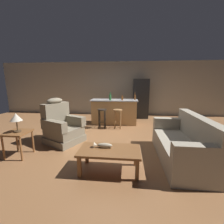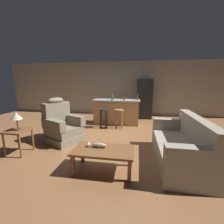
{
  "view_description": "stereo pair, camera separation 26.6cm",
  "coord_description": "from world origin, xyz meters",
  "px_view_note": "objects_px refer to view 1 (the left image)",
  "views": [
    {
      "loc": [
        0.51,
        -4.41,
        1.61
      ],
      "look_at": [
        0.06,
        -0.1,
        0.75
      ],
      "focal_mm": 24.0,
      "sensor_mm": 36.0,
      "label": 1
    },
    {
      "loc": [
        0.77,
        -4.37,
        1.61
      ],
      "look_at": [
        0.06,
        -0.1,
        0.75
      ],
      "focal_mm": 24.0,
      "sensor_mm": 36.0,
      "label": 2
    }
  ],
  "objects_px": {
    "table_lamp": "(16,118)",
    "refrigerator": "(140,98)",
    "end_table": "(18,136)",
    "bottle_short_amber": "(135,97)",
    "coffee_table": "(109,152)",
    "kitchen_island": "(114,112)",
    "bar_stool_right": "(118,115)",
    "couch": "(184,144)",
    "bottle_tall_green": "(110,97)",
    "recliner_near_lamp": "(62,127)",
    "fish_figurine": "(103,145)",
    "bar_stool_left": "(102,115)",
    "bottle_wine_dark": "(122,98)"
  },
  "relations": [
    {
      "from": "refrigerator",
      "to": "couch",
      "type": "bearing_deg",
      "value": -81.29
    },
    {
      "from": "table_lamp",
      "to": "bar_stool_left",
      "type": "distance_m",
      "value": 2.73
    },
    {
      "from": "fish_figurine",
      "to": "bar_stool_left",
      "type": "height_order",
      "value": "bar_stool_left"
    },
    {
      "from": "bottle_short_amber",
      "to": "table_lamp",
      "type": "bearing_deg",
      "value": -131.75
    },
    {
      "from": "kitchen_island",
      "to": "coffee_table",
      "type": "bearing_deg",
      "value": -86.49
    },
    {
      "from": "end_table",
      "to": "bar_stool_right",
      "type": "relative_size",
      "value": 0.82
    },
    {
      "from": "recliner_near_lamp",
      "to": "refrigerator",
      "type": "relative_size",
      "value": 0.68
    },
    {
      "from": "fish_figurine",
      "to": "recliner_near_lamp",
      "type": "height_order",
      "value": "recliner_near_lamp"
    },
    {
      "from": "recliner_near_lamp",
      "to": "bar_stool_right",
      "type": "relative_size",
      "value": 1.76
    },
    {
      "from": "refrigerator",
      "to": "kitchen_island",
      "type": "bearing_deg",
      "value": -132.47
    },
    {
      "from": "table_lamp",
      "to": "bar_stool_left",
      "type": "height_order",
      "value": "table_lamp"
    },
    {
      "from": "kitchen_island",
      "to": "refrigerator",
      "type": "height_order",
      "value": "refrigerator"
    },
    {
      "from": "bar_stool_right",
      "to": "bottle_tall_green",
      "type": "relative_size",
      "value": 2.18
    },
    {
      "from": "bar_stool_right",
      "to": "refrigerator",
      "type": "xyz_separation_m",
      "value": [
        0.92,
        1.83,
        0.41
      ]
    },
    {
      "from": "coffee_table",
      "to": "end_table",
      "type": "distance_m",
      "value": 2.09
    },
    {
      "from": "recliner_near_lamp",
      "to": "kitchen_island",
      "type": "bearing_deg",
      "value": 83.77
    },
    {
      "from": "bar_stool_right",
      "to": "fish_figurine",
      "type": "bearing_deg",
      "value": -92.29
    },
    {
      "from": "table_lamp",
      "to": "refrigerator",
      "type": "distance_m",
      "value": 5.04
    },
    {
      "from": "bottle_wine_dark",
      "to": "end_table",
      "type": "bearing_deg",
      "value": -128.65
    },
    {
      "from": "table_lamp",
      "to": "refrigerator",
      "type": "height_order",
      "value": "refrigerator"
    },
    {
      "from": "recliner_near_lamp",
      "to": "bar_stool_left",
      "type": "height_order",
      "value": "recliner_near_lamp"
    },
    {
      "from": "coffee_table",
      "to": "bottle_tall_green",
      "type": "height_order",
      "value": "bottle_tall_green"
    },
    {
      "from": "end_table",
      "to": "bottle_short_amber",
      "type": "height_order",
      "value": "bottle_short_amber"
    },
    {
      "from": "couch",
      "to": "recliner_near_lamp",
      "type": "xyz_separation_m",
      "value": [
        -2.95,
        0.69,
        0.08
      ]
    },
    {
      "from": "fish_figurine",
      "to": "recliner_near_lamp",
      "type": "bearing_deg",
      "value": 138.22
    },
    {
      "from": "recliner_near_lamp",
      "to": "fish_figurine",
      "type": "bearing_deg",
      "value": -15.93
    },
    {
      "from": "end_table",
      "to": "fish_figurine",
      "type": "bearing_deg",
      "value": -8.78
    },
    {
      "from": "recliner_near_lamp",
      "to": "table_lamp",
      "type": "height_order",
      "value": "recliner_near_lamp"
    },
    {
      "from": "bar_stool_left",
      "to": "couch",
      "type": "bearing_deg",
      "value": -44.86
    },
    {
      "from": "fish_figurine",
      "to": "couch",
      "type": "bearing_deg",
      "value": 16.99
    },
    {
      "from": "couch",
      "to": "bottle_tall_green",
      "type": "distance_m",
      "value": 3.15
    },
    {
      "from": "bottle_wine_dark",
      "to": "refrigerator",
      "type": "bearing_deg",
      "value": 60.31
    },
    {
      "from": "couch",
      "to": "bottle_short_amber",
      "type": "bearing_deg",
      "value": -71.18
    },
    {
      "from": "bar_stool_left",
      "to": "bottle_tall_green",
      "type": "xyz_separation_m",
      "value": [
        0.25,
        0.39,
        0.6
      ]
    },
    {
      "from": "coffee_table",
      "to": "fish_figurine",
      "type": "xyz_separation_m",
      "value": [
        -0.13,
        0.07,
        0.1
      ]
    },
    {
      "from": "couch",
      "to": "kitchen_island",
      "type": "xyz_separation_m",
      "value": [
        -1.7,
        2.7,
        0.14
      ]
    },
    {
      "from": "coffee_table",
      "to": "kitchen_island",
      "type": "distance_m",
      "value": 3.26
    },
    {
      "from": "couch",
      "to": "bottle_short_amber",
      "type": "distance_m",
      "value": 2.96
    },
    {
      "from": "table_lamp",
      "to": "bar_stool_right",
      "type": "xyz_separation_m",
      "value": [
        2.01,
        2.28,
        -0.4
      ]
    },
    {
      "from": "coffee_table",
      "to": "bottle_tall_green",
      "type": "distance_m",
      "value": 3.12
    },
    {
      "from": "bottle_tall_green",
      "to": "end_table",
      "type": "bearing_deg",
      "value": -123.0
    },
    {
      "from": "fish_figurine",
      "to": "bottle_short_amber",
      "type": "distance_m",
      "value": 3.35
    },
    {
      "from": "coffee_table",
      "to": "recliner_near_lamp",
      "type": "distance_m",
      "value": 1.92
    },
    {
      "from": "fish_figurine",
      "to": "couch",
      "type": "distance_m",
      "value": 1.7
    },
    {
      "from": "bottle_tall_green",
      "to": "bar_stool_right",
      "type": "bearing_deg",
      "value": -52.0
    },
    {
      "from": "fish_figurine",
      "to": "end_table",
      "type": "xyz_separation_m",
      "value": [
        -1.93,
        0.3,
        -0.0
      ]
    },
    {
      "from": "couch",
      "to": "bar_stool_right",
      "type": "distance_m",
      "value": 2.57
    },
    {
      "from": "bar_stool_right",
      "to": "bottle_tall_green",
      "type": "height_order",
      "value": "bottle_tall_green"
    },
    {
      "from": "bar_stool_right",
      "to": "refrigerator",
      "type": "bearing_deg",
      "value": 63.22
    },
    {
      "from": "refrigerator",
      "to": "bottle_tall_green",
      "type": "distance_m",
      "value": 1.9
    }
  ]
}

